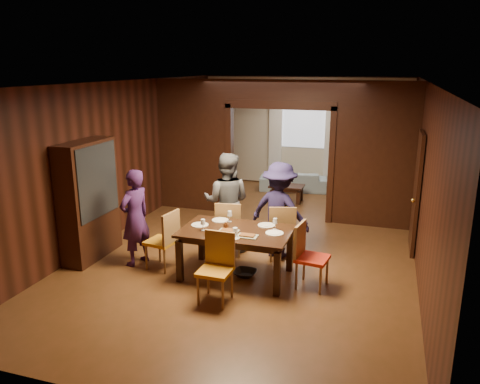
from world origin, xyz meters
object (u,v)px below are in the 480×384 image
(coffee_table, at_px, (287,193))
(chair_near, at_px, (215,269))
(person_navy, at_px, (280,210))
(chair_far_l, at_px, (230,227))
(chair_right, at_px, (313,256))
(person_grey, at_px, (227,202))
(person_purple, at_px, (135,218))
(chair_far_r, at_px, (282,231))
(hutch, at_px, (89,200))
(dining_table, at_px, (236,253))
(sofa, at_px, (293,181))
(chair_left, at_px, (161,240))

(coffee_table, xyz_separation_m, chair_near, (0.10, -5.14, 0.28))
(person_navy, relative_size, chair_far_l, 1.69)
(person_navy, bearing_deg, chair_right, 140.97)
(person_grey, height_order, chair_far_l, person_grey)
(person_purple, xyz_separation_m, chair_far_r, (2.22, 0.93, -0.31))
(hutch, bearing_deg, chair_far_l, 20.09)
(dining_table, bearing_deg, chair_far_r, 59.77)
(coffee_table, bearing_deg, chair_right, -73.08)
(person_navy, distance_m, chair_far_r, 0.36)
(chair_right, xyz_separation_m, chair_far_r, (-0.67, 0.90, 0.00))
(chair_far_l, distance_m, chair_near, 1.70)
(chair_far_r, bearing_deg, sofa, -96.64)
(sofa, xyz_separation_m, dining_table, (0.18, -5.35, 0.13))
(dining_table, height_order, chair_left, chair_left)
(person_purple, distance_m, chair_far_r, 2.43)
(chair_far_r, bearing_deg, chair_far_l, -10.24)
(person_purple, xyz_separation_m, coffee_table, (1.58, 4.32, -0.60))
(person_purple, relative_size, person_grey, 0.92)
(person_grey, bearing_deg, chair_near, 97.97)
(coffee_table, height_order, hutch, hutch)
(coffee_table, distance_m, chair_far_l, 3.49)
(sofa, bearing_deg, chair_far_l, 78.69)
(person_purple, height_order, person_navy, person_navy)
(chair_far_l, distance_m, hutch, 2.41)
(chair_left, bearing_deg, person_purple, -84.14)
(chair_far_l, bearing_deg, chair_left, 35.81)
(dining_table, relative_size, chair_far_l, 1.72)
(chair_left, xyz_separation_m, hutch, (-1.35, 0.07, 0.52))
(person_navy, height_order, chair_near, person_navy)
(sofa, height_order, chair_far_l, chair_far_l)
(person_purple, relative_size, chair_far_r, 1.65)
(coffee_table, bearing_deg, chair_far_r, -79.32)
(chair_near, bearing_deg, dining_table, 89.46)
(chair_left, relative_size, chair_far_r, 1.00)
(person_grey, relative_size, dining_table, 1.04)
(person_purple, height_order, sofa, person_purple)
(person_grey, xyz_separation_m, chair_far_r, (1.03, -0.15, -0.38))
(chair_far_l, xyz_separation_m, chair_far_r, (0.89, 0.08, 0.00))
(person_navy, relative_size, chair_left, 1.69)
(chair_far_l, xyz_separation_m, hutch, (-2.21, -0.81, 0.52))
(chair_left, relative_size, chair_far_l, 1.00)
(coffee_table, relative_size, chair_far_l, 0.82)
(person_purple, relative_size, sofa, 0.93)
(sofa, height_order, chair_right, chair_right)
(chair_right, bearing_deg, chair_far_l, 70.09)
(person_purple, bearing_deg, hutch, -74.69)
(person_navy, bearing_deg, person_grey, 11.33)
(chair_far_l, relative_size, hutch, 0.48)
(person_grey, bearing_deg, sofa, -101.01)
(dining_table, height_order, coffee_table, dining_table)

